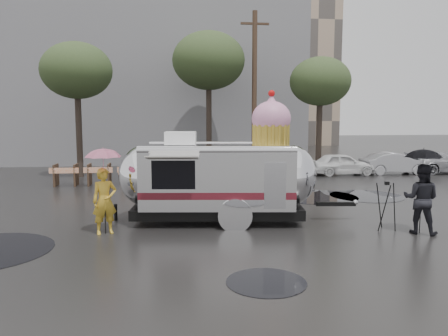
{
  "coord_description": "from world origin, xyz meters",
  "views": [
    {
      "loc": [
        -2.26,
        -10.62,
        3.18
      ],
      "look_at": [
        -0.65,
        2.46,
        1.62
      ],
      "focal_mm": 35.0,
      "sensor_mm": 36.0,
      "label": 1
    }
  ],
  "objects": [
    {
      "name": "barricade_row",
      "position": [
        -5.55,
        9.96,
        0.52
      ],
      "size": [
        4.3,
        0.8,
        1.0
      ],
      "color": "#473323",
      "rests_on": "ground"
    },
    {
      "name": "airstream_trailer",
      "position": [
        -0.76,
        2.45,
        1.42
      ],
      "size": [
        7.47,
        3.1,
        4.04
      ],
      "rotation": [
        0.0,
        0.0,
        -0.12
      ],
      "color": "silver",
      "rests_on": "ground"
    },
    {
      "name": "tree_right",
      "position": [
        6.0,
        13.0,
        5.06
      ],
      "size": [
        3.36,
        3.36,
        6.42
      ],
      "color": "#382D26",
      "rests_on": "ground"
    },
    {
      "name": "utility_pole",
      "position": [
        2.5,
        14.0,
        4.62
      ],
      "size": [
        1.6,
        0.28,
        9.0
      ],
      "color": "#473323",
      "rests_on": "ground"
    },
    {
      "name": "puddles",
      "position": [
        0.45,
        3.44,
        0.01
      ],
      "size": [
        15.34,
        11.03,
        0.01
      ],
      "color": "black",
      "rests_on": "ground"
    },
    {
      "name": "person_right",
      "position": [
        4.48,
        0.29,
        0.95
      ],
      "size": [
        1.04,
        0.96,
        1.91
      ],
      "primitive_type": "imported",
      "rotation": [
        0.0,
        0.0,
        2.49
      ],
      "color": "black",
      "rests_on": "ground"
    },
    {
      "name": "tree_mid",
      "position": [
        0.0,
        15.0,
        6.34
      ],
      "size": [
        4.2,
        4.2,
        8.03
      ],
      "color": "#382D26",
      "rests_on": "ground"
    },
    {
      "name": "tree_left",
      "position": [
        -7.0,
        13.0,
        5.48
      ],
      "size": [
        3.64,
        3.64,
        6.95
      ],
      "color": "#382D26",
      "rests_on": "ground"
    },
    {
      "name": "tripod",
      "position": [
        3.72,
        0.74,
        0.8
      ],
      "size": [
        0.53,
        0.57,
        1.39
      ],
      "rotation": [
        0.0,
        0.0,
        -0.13
      ],
      "color": "black",
      "rests_on": "ground"
    },
    {
      "name": "grey_building",
      "position": [
        -4.0,
        24.0,
        6.5
      ],
      "size": [
        22.0,
        12.0,
        13.0
      ],
      "primitive_type": "cube",
      "color": "slate",
      "rests_on": "ground"
    },
    {
      "name": "person_left",
      "position": [
        -4.05,
        1.3,
        0.9
      ],
      "size": [
        0.76,
        0.63,
        1.8
      ],
      "primitive_type": "imported",
      "rotation": [
        0.0,
        0.0,
        0.35
      ],
      "color": "gold",
      "rests_on": "ground"
    },
    {
      "name": "umbrella_pink",
      "position": [
        -4.05,
        1.3,
        1.96
      ],
      "size": [
        1.19,
        1.19,
        2.36
      ],
      "color": "pink",
      "rests_on": "ground"
    },
    {
      "name": "ground",
      "position": [
        0.0,
        0.0,
        0.0
      ],
      "size": [
        120.0,
        120.0,
        0.0
      ],
      "primitive_type": "plane",
      "color": "black",
      "rests_on": "ground"
    },
    {
      "name": "umbrella_black",
      "position": [
        4.48,
        0.29,
        1.95
      ],
      "size": [
        1.16,
        1.16,
        2.34
      ],
      "color": "black",
      "rests_on": "ground"
    },
    {
      "name": "parked_cars",
      "position": [
        11.78,
        12.0,
        0.72
      ],
      "size": [
        13.2,
        1.9,
        1.5
      ],
      "color": "silver",
      "rests_on": "ground"
    }
  ]
}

